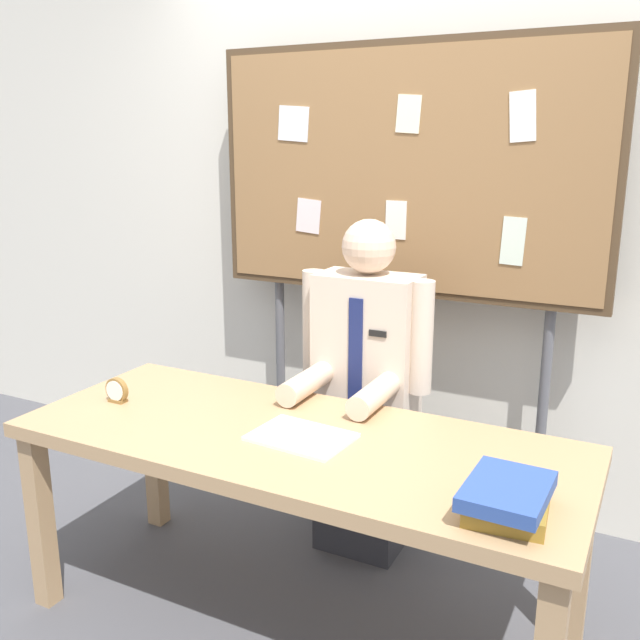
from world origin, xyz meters
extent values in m
plane|color=#4C4C51|center=(0.00, 0.00, 0.00)|extent=(12.00, 12.00, 0.00)
cube|color=silver|center=(0.00, 1.15, 1.35)|extent=(6.40, 0.08, 2.70)
cube|color=tan|center=(0.00, 0.00, 0.70)|extent=(1.89, 0.75, 0.05)
cube|color=tan|center=(-0.88, -0.31, 0.34)|extent=(0.07, 0.07, 0.67)
cube|color=tan|center=(-0.88, 0.31, 0.34)|extent=(0.07, 0.07, 0.67)
cube|color=tan|center=(0.88, 0.31, 0.34)|extent=(0.07, 0.07, 0.67)
cube|color=#2D2D33|center=(0.00, 0.59, 0.22)|extent=(0.34, 0.30, 0.44)
cube|color=beige|center=(0.00, 0.59, 0.80)|extent=(0.40, 0.22, 0.72)
sphere|color=beige|center=(0.00, 0.59, 1.27)|extent=(0.21, 0.21, 0.21)
cylinder|color=beige|center=(-0.23, 0.57, 0.94)|extent=(0.09, 0.09, 0.44)
cylinder|color=beige|center=(0.23, 0.57, 0.94)|extent=(0.09, 0.09, 0.44)
cylinder|color=beige|center=(-0.14, 0.33, 0.77)|extent=(0.09, 0.30, 0.09)
cylinder|color=beige|center=(0.14, 0.33, 0.77)|extent=(0.09, 0.30, 0.09)
cube|color=navy|center=(0.00, 0.48, 0.85)|extent=(0.06, 0.01, 0.47)
cube|color=black|center=(0.09, 0.48, 0.96)|extent=(0.07, 0.01, 0.02)
cube|color=#4C3823|center=(0.00, 0.95, 1.54)|extent=(1.72, 0.05, 1.05)
cube|color=olive|center=(0.00, 0.94, 1.54)|extent=(1.66, 0.04, 0.99)
cylinder|color=#59595E|center=(-0.63, 0.98, 0.52)|extent=(0.04, 0.04, 1.04)
cylinder|color=#59595E|center=(0.63, 0.98, 0.52)|extent=(0.04, 0.04, 1.04)
cube|color=#F4EFCC|center=(0.02, 0.92, 1.77)|extent=(0.11, 0.00, 0.16)
cube|color=silver|center=(-0.44, 0.92, 1.34)|extent=(0.13, 0.00, 0.16)
cube|color=white|center=(-0.02, 0.92, 1.34)|extent=(0.09, 0.00, 0.16)
cube|color=white|center=(-0.51, 0.92, 1.74)|extent=(0.16, 0.00, 0.16)
cube|color=silver|center=(0.48, 0.92, 1.28)|extent=(0.10, 0.00, 0.19)
cube|color=white|center=(0.48, 0.92, 1.75)|extent=(0.11, 0.00, 0.19)
cube|color=olive|center=(0.73, -0.19, 0.75)|extent=(0.22, 0.25, 0.05)
cube|color=#2D4C99|center=(0.73, -0.20, 0.79)|extent=(0.21, 0.28, 0.04)
cube|color=white|center=(0.03, -0.02, 0.73)|extent=(0.33, 0.25, 0.01)
cylinder|color=olive|center=(-0.73, -0.04, 0.77)|extent=(0.09, 0.02, 0.09)
cylinder|color=white|center=(-0.73, -0.05, 0.77)|extent=(0.08, 0.00, 0.08)
cube|color=olive|center=(-0.73, -0.04, 0.73)|extent=(0.07, 0.04, 0.01)
camera|label=1|loc=(1.04, -1.86, 1.66)|focal=39.11mm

